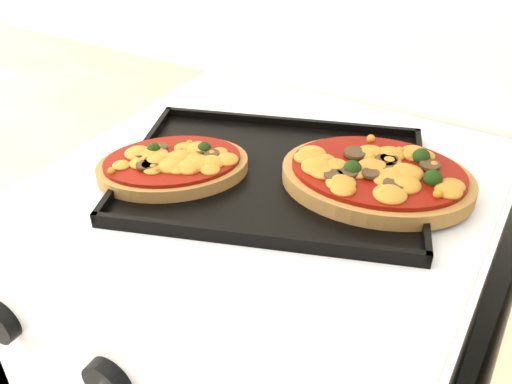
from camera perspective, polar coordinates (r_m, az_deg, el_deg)
The scene contains 6 objects.
control_panel at distance 0.64m, azimuth -13.06°, elevation -16.93°, with size 0.60×0.02×0.09m, color white.
knob_left at distance 0.73m, azimuth -24.25°, elevation -11.77°, with size 0.05×0.05×0.02m, color black.
knob_center at distance 0.63m, azimuth -14.63°, elevation -17.89°, with size 0.05×0.05×0.02m, color black.
baking_tray at distance 0.79m, azimuth 1.82°, elevation 1.92°, with size 0.40×0.30×0.02m, color black.
pizza_left at distance 0.79m, azimuth -8.33°, elevation 2.80°, with size 0.21×0.14×0.03m, color #A77639, non-canonical shape.
pizza_right at distance 0.77m, azimuth 12.04°, elevation 1.68°, with size 0.25×0.19×0.04m, color #A77639, non-canonical shape.
Camera 1 is at (0.28, 1.12, 1.35)m, focal length 40.00 mm.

